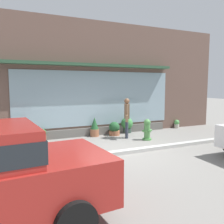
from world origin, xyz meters
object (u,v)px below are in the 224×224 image
(pedestrian_with_handbag, at_px, (127,115))
(potted_plant_trailing_edge, at_px, (127,125))
(potted_plant_window_right, at_px, (177,124))
(potted_plant_low_front, at_px, (95,127))
(fire_hydrant, at_px, (147,129))
(potted_plant_window_center, at_px, (114,129))
(potted_plant_by_entrance, at_px, (17,137))
(potted_plant_near_hydrant, at_px, (43,135))

(pedestrian_with_handbag, xyz_separation_m, potted_plant_trailing_edge, (0.57, 1.04, -0.62))
(potted_plant_window_right, relative_size, potted_plant_low_front, 0.52)
(fire_hydrant, distance_m, potted_plant_trailing_edge, 1.69)
(pedestrian_with_handbag, relative_size, potted_plant_window_center, 2.79)
(potted_plant_window_center, distance_m, potted_plant_low_front, 0.91)
(fire_hydrant, height_order, pedestrian_with_handbag, pedestrian_with_handbag)
(potted_plant_low_front, bearing_deg, potted_plant_by_entrance, -179.78)
(potted_plant_trailing_edge, distance_m, potted_plant_by_entrance, 4.90)
(potted_plant_window_right, relative_size, potted_plant_by_entrance, 0.80)
(potted_plant_trailing_edge, xyz_separation_m, potted_plant_low_front, (-1.69, -0.13, 0.02))
(potted_plant_window_right, distance_m, potted_plant_near_hydrant, 6.89)
(pedestrian_with_handbag, distance_m, potted_plant_trailing_edge, 1.34)
(fire_hydrant, height_order, potted_plant_near_hydrant, fire_hydrant)
(pedestrian_with_handbag, distance_m, potted_plant_near_hydrant, 3.55)
(pedestrian_with_handbag, xyz_separation_m, potted_plant_low_front, (-1.12, 0.91, -0.60))
(fire_hydrant, bearing_deg, potted_plant_low_front, 138.05)
(fire_hydrant, relative_size, potted_plant_near_hydrant, 1.75)
(fire_hydrant, distance_m, potted_plant_by_entrance, 5.17)
(potted_plant_trailing_edge, bearing_deg, pedestrian_with_handbag, -118.86)
(pedestrian_with_handbag, relative_size, potted_plant_near_hydrant, 3.43)
(fire_hydrant, relative_size, potted_plant_trailing_edge, 1.20)
(fire_hydrant, height_order, potted_plant_trailing_edge, fire_hydrant)
(potted_plant_window_center, relative_size, potted_plant_low_front, 0.72)
(potted_plant_by_entrance, bearing_deg, potted_plant_trailing_edge, 1.70)
(fire_hydrant, relative_size, potted_plant_by_entrance, 1.59)
(potted_plant_window_right, bearing_deg, potted_plant_by_entrance, -179.07)
(potted_plant_trailing_edge, bearing_deg, potted_plant_window_right, -0.32)
(fire_hydrant, bearing_deg, potted_plant_window_center, 120.76)
(potted_plant_near_hydrant, bearing_deg, potted_plant_window_right, 0.74)
(potted_plant_window_center, bearing_deg, potted_plant_by_entrance, 178.06)
(pedestrian_with_handbag, bearing_deg, potted_plant_near_hydrant, -81.64)
(fire_hydrant, distance_m, potted_plant_low_front, 2.32)
(potted_plant_window_center, relative_size, potted_plant_near_hydrant, 1.23)
(pedestrian_with_handbag, bearing_deg, fire_hydrant, 67.36)
(fire_hydrant, relative_size, pedestrian_with_handbag, 0.51)
(pedestrian_with_handbag, height_order, potted_plant_near_hydrant, pedestrian_with_handbag)
(pedestrian_with_handbag, relative_size, potted_plant_by_entrance, 3.11)
(pedestrian_with_handbag, distance_m, potted_plant_window_center, 1.06)
(potted_plant_trailing_edge, height_order, potted_plant_low_front, potted_plant_low_front)
(potted_plant_near_hydrant, bearing_deg, potted_plant_window_center, -3.26)
(fire_hydrant, distance_m, pedestrian_with_handbag, 1.05)
(potted_plant_window_right, xyz_separation_m, potted_plant_low_front, (-4.66, -0.12, 0.18))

